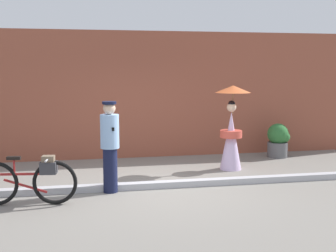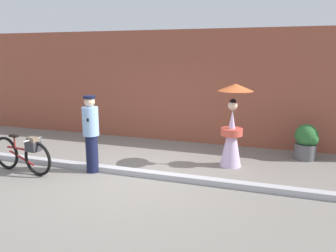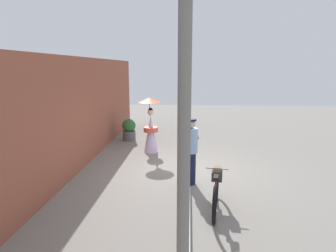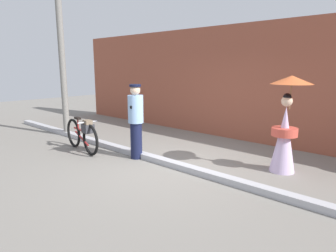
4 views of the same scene
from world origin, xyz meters
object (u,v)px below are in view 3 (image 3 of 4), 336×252
object	(u,v)px
potted_plant_by_door	(129,129)
utility_pole	(184,106)
bicycle_near_officer	(216,190)
person_officer	(191,150)
person_with_parasol	(151,125)

from	to	relation	value
potted_plant_by_door	utility_pole	xyz separation A→B (m)	(-7.70, -2.33, 1.95)
bicycle_near_officer	utility_pole	distance (m)	2.81
bicycle_near_officer	person_officer	distance (m)	1.53
bicycle_near_officer	person_officer	bearing A→B (deg)	20.81
potted_plant_by_door	utility_pole	distance (m)	8.28
potted_plant_by_door	bicycle_near_officer	bearing A→B (deg)	-152.97
potted_plant_by_door	person_with_parasol	bearing A→B (deg)	-146.80
potted_plant_by_door	utility_pole	size ratio (longest dim) A/B	0.18
bicycle_near_officer	utility_pole	world-z (taller)	utility_pole
person_with_parasol	utility_pole	xyz separation A→B (m)	(-6.06, -1.25, 1.47)
person_officer	utility_pole	bearing A→B (deg)	178.00
bicycle_near_officer	potted_plant_by_door	world-z (taller)	potted_plant_by_door
utility_pole	potted_plant_by_door	bearing A→B (deg)	16.80
person_with_parasol	potted_plant_by_door	xyz separation A→B (m)	(1.64, 1.08, -0.49)
person_with_parasol	utility_pole	world-z (taller)	utility_pole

